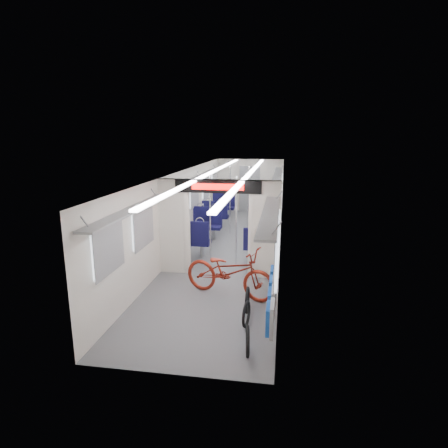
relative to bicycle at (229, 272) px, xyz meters
The scene contains 14 objects.
carriage 3.13m from the bicycle, 98.35° to the left, with size 12.00×12.02×2.31m.
bicycle is the anchor object (origin of this frame).
flip_bench 1.51m from the bicycle, 52.47° to the right, with size 0.12×2.09×0.50m.
bike_hoop_a 2.26m from the bicycle, 74.64° to the right, with size 0.49×0.49×0.05m, color black.
bike_hoop_b 1.39m from the bicycle, 69.12° to the right, with size 0.48×0.48×0.05m, color black.
bike_hoop_c 0.91m from the bicycle, 58.43° to the right, with size 0.52×0.52×0.05m, color black.
seat_bay_near_left 3.64m from the bicycle, 112.09° to the left, with size 0.95×2.27×1.16m.
seat_bay_near_right 3.10m from the bicycle, 80.68° to the left, with size 0.88×1.93×1.06m.
seat_bay_far_left 6.92m from the bicycle, 101.40° to the left, with size 0.92×2.14×1.12m.
seat_bay_far_right 6.77m from the bicycle, 85.75° to the left, with size 0.88×1.94×1.06m.
stanchion_near_left 2.26m from the bicycle, 111.48° to the left, with size 0.04×0.04×2.30m, color silver.
stanchion_near_right 2.06m from the bicycle, 93.29° to the left, with size 0.04×0.04×2.30m, color silver.
stanchion_far_left 5.23m from the bicycle, 98.02° to the left, with size 0.04×0.04×2.30m, color silver.
stanchion_far_right 5.24m from the bicycle, 91.14° to the left, with size 0.04×0.04×2.30m, color silver.
Camera 1 is at (1.48, -10.47, 3.28)m, focal length 30.00 mm.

